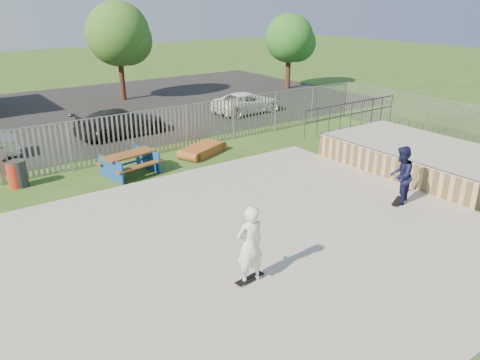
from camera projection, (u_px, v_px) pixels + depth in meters
ground at (236, 252)px, 12.69m from camera, size 120.00×120.00×0.00m
concrete_slab at (236, 249)px, 12.66m from camera, size 15.00×12.00×0.15m
quarter_pipe at (417, 158)px, 18.43m from camera, size 5.50×7.05×2.19m
fence at (184, 164)px, 16.35m from camera, size 26.04×16.02×2.00m
picnic_table at (130, 164)px, 18.14m from camera, size 2.28×1.99×0.85m
funbox at (202, 150)px, 20.53m from camera, size 2.24×1.71×0.40m
trash_bin_red at (15, 176)px, 16.87m from camera, size 0.54×0.54×0.90m
trash_bin_grey at (19, 174)px, 16.93m from camera, size 0.59×0.59×0.99m
parking_lot at (47, 117)px, 27.08m from camera, size 40.00×18.00×0.02m
car_dark at (121, 122)px, 23.15m from camera, size 4.63×2.07×1.32m
car_white at (247, 103)px, 27.84m from camera, size 4.48×2.26×1.22m
tree_mid at (118, 34)px, 30.17m from camera, size 4.11×4.11×6.35m
tree_right at (289, 38)px, 34.41m from camera, size 3.54×3.54×5.47m
skateboard_a at (397, 202)px, 15.33m from camera, size 0.81×0.50×0.08m
skateboard_b at (250, 279)px, 11.11m from camera, size 0.82×0.29×0.08m
skater_navy at (401, 175)px, 14.99m from camera, size 1.15×1.04×1.93m
skater_white at (250, 245)px, 10.77m from camera, size 0.73×0.50×1.93m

